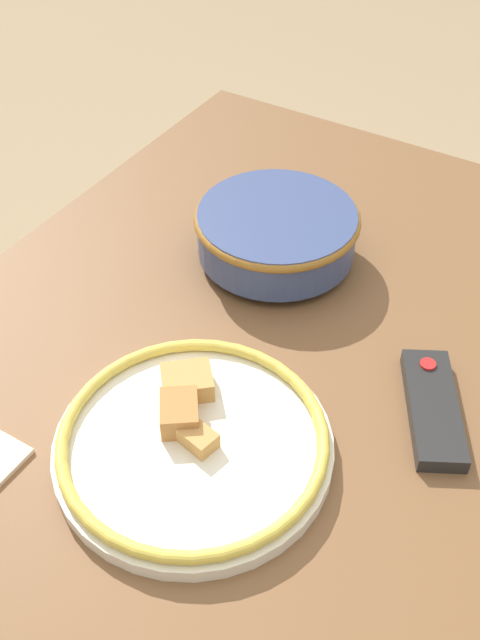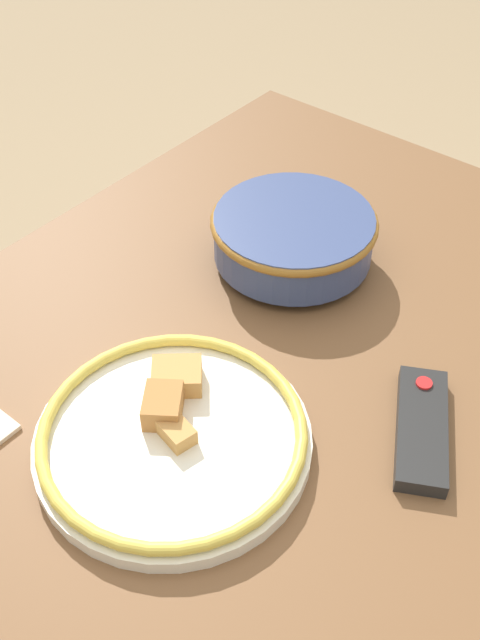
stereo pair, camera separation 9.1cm
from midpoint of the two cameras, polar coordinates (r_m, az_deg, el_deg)
dining_table at (r=0.95m, az=-1.83°, el=-9.05°), size 1.25×0.88×0.73m
noodle_bowl at (r=1.04m, az=0.28°, el=6.62°), size 0.23×0.23×0.08m
food_plate at (r=0.82m, az=-6.82°, el=-9.31°), size 0.30×0.30×0.05m
tv_remote at (r=0.87m, az=11.60°, el=-6.71°), size 0.17×0.13×0.02m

